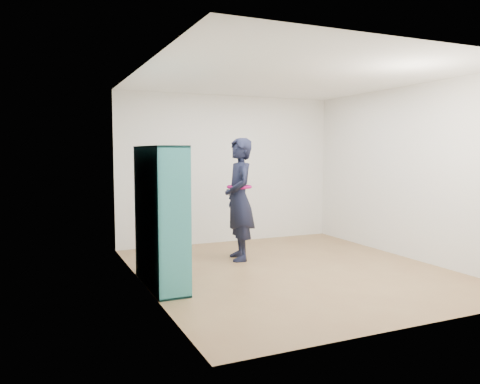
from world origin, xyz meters
name	(u,v)px	position (x,y,z in m)	size (l,w,h in m)	color
floor	(292,270)	(0.00, 0.00, 0.00)	(4.50, 4.50, 0.00)	brown
ceiling	(294,77)	(0.00, 0.00, 2.60)	(4.50, 4.50, 0.00)	white
wall_left	(144,179)	(-2.00, 0.00, 1.30)	(0.02, 4.50, 2.60)	white
wall_right	(407,172)	(2.00, 0.00, 1.30)	(0.02, 4.50, 2.60)	white
wall_back	(229,169)	(0.00, 2.25, 1.30)	(4.00, 0.02, 2.60)	white
wall_front	(419,187)	(0.00, -2.25, 1.30)	(4.00, 0.02, 2.60)	white
bookshelf	(158,218)	(-1.83, 0.02, 0.83)	(0.37, 1.26, 1.68)	teal
person	(239,199)	(-0.39, 0.88, 0.91)	(0.54, 0.73, 1.82)	black
smartphone	(229,191)	(-0.52, 0.99, 1.03)	(0.02, 0.11, 0.15)	silver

